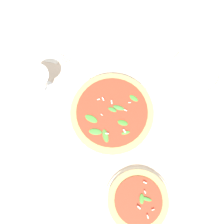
# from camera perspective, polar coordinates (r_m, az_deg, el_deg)

# --- Properties ---
(ground_plane) EXTENTS (6.00, 6.00, 0.00)m
(ground_plane) POSITION_cam_1_polar(r_m,az_deg,el_deg) (0.93, 0.32, -2.95)
(ground_plane) COLOR beige
(pizza_arugula_main) EXTENTS (0.31, 0.31, 0.05)m
(pizza_arugula_main) POSITION_cam_1_polar(r_m,az_deg,el_deg) (0.92, -0.00, -0.24)
(pizza_arugula_main) COLOR silver
(pizza_arugula_main) RESTS_ON ground_plane
(pizza_personal_side) EXTENTS (0.22, 0.22, 0.05)m
(pizza_personal_side) POSITION_cam_1_polar(r_m,az_deg,el_deg) (0.89, 5.67, -18.64)
(pizza_personal_side) COLOR silver
(pizza_personal_side) RESTS_ON ground_plane
(wine_glass) EXTENTS (0.09, 0.09, 0.14)m
(wine_glass) POSITION_cam_1_polar(r_m,az_deg,el_deg) (0.91, -15.76, 6.58)
(wine_glass) COLOR white
(wine_glass) RESTS_ON ground_plane
(napkin) EXTENTS (0.12, 0.08, 0.01)m
(napkin) POSITION_cam_1_polar(r_m,az_deg,el_deg) (1.06, -14.26, 12.46)
(napkin) COLOR silver
(napkin) RESTS_ON ground_plane
(fork) EXTENTS (0.20, 0.06, 0.00)m
(fork) POSITION_cam_1_polar(r_m,az_deg,el_deg) (1.05, -13.97, 12.47)
(fork) COLOR silver
(fork) RESTS_ON ground_plane
(side_plate_white) EXTENTS (0.19, 0.19, 0.02)m
(side_plate_white) POSITION_cam_1_polar(r_m,az_deg,el_deg) (1.04, 17.79, 8.49)
(side_plate_white) COLOR silver
(side_plate_white) RESTS_ON ground_plane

